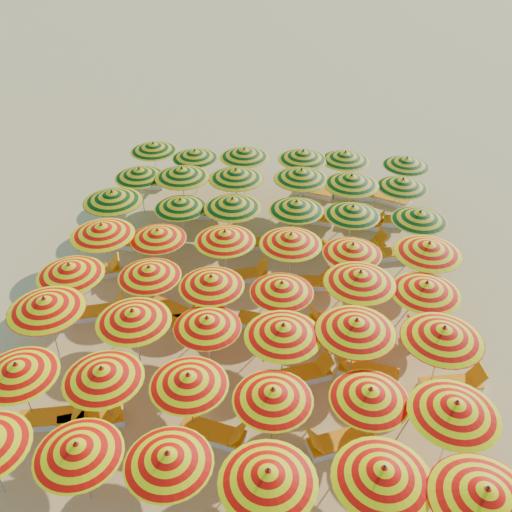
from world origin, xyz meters
name	(u,v)px	position (x,y,z in m)	size (l,w,h in m)	color
ground	(254,303)	(0.00, 0.00, 0.00)	(120.00, 120.00, 0.00)	tan
umbrella_1	(77,449)	(-3.07, -7.37, 1.84)	(2.47, 2.47, 2.09)	silver
umbrella_2	(168,458)	(-1.07, -7.38, 1.83)	(2.61, 2.61, 2.08)	silver
umbrella_3	(268,476)	(1.09, -7.67, 1.96)	(2.72, 2.72, 2.22)	silver
umbrella_4	(383,473)	(3.43, -7.39, 1.98)	(2.70, 2.70, 2.25)	silver
umbrella_5	(486,495)	(5.38, -7.72, 2.07)	(2.52, 2.52, 2.35)	silver
umbrella_6	(17,369)	(-5.36, -5.32, 1.88)	(2.65, 2.65, 2.14)	silver
umbrella_7	(102,373)	(-3.21, -5.24, 1.89)	(2.33, 2.33, 2.15)	silver
umbrella_8	(189,380)	(-1.07, -5.18, 1.84)	(2.58, 2.58, 2.09)	silver
umbrella_9	(273,394)	(1.01, -5.42, 1.83)	(2.25, 2.25, 2.08)	silver
umbrella_10	(370,394)	(3.32, -5.16, 1.82)	(2.13, 2.13, 2.07)	silver
umbrella_11	(456,408)	(5.20, -5.53, 1.99)	(2.63, 2.63, 2.26)	silver
umbrella_12	(45,304)	(-5.56, -3.02, 2.05)	(2.66, 2.66, 2.32)	silver
umbrella_13	(133,316)	(-3.02, -3.16, 1.96)	(2.74, 2.74, 2.22)	silver
umbrella_14	(207,322)	(-0.99, -3.01, 1.78)	(2.39, 2.39, 2.02)	silver
umbrella_15	(283,330)	(1.12, -3.32, 1.97)	(2.71, 2.71, 2.24)	silver
umbrella_16	(356,326)	(3.05, -3.04, 2.06)	(2.79, 2.79, 2.34)	silver
umbrella_17	(443,333)	(5.31, -3.10, 2.05)	(2.55, 2.55, 2.33)	silver
umbrella_18	(70,270)	(-5.55, -1.26, 1.93)	(2.52, 2.52, 2.19)	silver
umbrella_19	(149,271)	(-3.15, -0.97, 1.83)	(2.22, 2.22, 2.08)	silver
umbrella_20	(211,281)	(-1.16, -1.29, 1.86)	(2.42, 2.42, 2.12)	silver
umbrella_21	(282,287)	(0.95, -1.28, 1.80)	(2.06, 2.06, 2.04)	silver
umbrella_22	(360,277)	(3.25, -0.88, 2.04)	(2.75, 2.75, 2.32)	silver
umbrella_23	(426,288)	(5.17, -1.04, 1.93)	(2.21, 2.21, 2.20)	silver
umbrella_24	(102,230)	(-5.23, 0.89, 2.02)	(2.31, 2.31, 2.30)	silver
umbrella_25	(158,234)	(-3.41, 1.15, 1.79)	(2.33, 2.33, 2.04)	silver
umbrella_26	(225,236)	(-1.10, 1.10, 1.91)	(2.64, 2.64, 2.17)	silver
umbrella_27	(291,239)	(1.09, 1.10, 1.95)	(2.14, 2.14, 2.22)	silver
umbrella_28	(353,249)	(3.11, 0.93, 1.82)	(2.51, 2.51, 2.07)	silver
umbrella_29	(429,248)	(5.50, 0.90, 2.03)	(2.30, 2.30, 2.30)	silver
umbrella_30	(112,196)	(-5.55, 3.07, 2.05)	(2.66, 2.66, 2.33)	silver
umbrella_31	(181,204)	(-3.06, 3.22, 1.81)	(2.33, 2.33, 2.06)	silver
umbrella_32	(233,203)	(-1.13, 3.19, 1.97)	(2.54, 2.54, 2.24)	silver
umbrella_33	(296,206)	(1.18, 3.39, 1.88)	(2.53, 2.53, 2.13)	silver
umbrella_34	(353,210)	(3.19, 3.26, 1.87)	(2.10, 2.10, 2.13)	silver
umbrella_35	(420,216)	(5.54, 3.18, 1.85)	(2.00, 2.00, 2.10)	silver
umbrella_36	(139,173)	(-5.18, 5.33, 1.88)	(2.26, 2.26, 2.13)	silver
umbrella_37	(182,173)	(-3.42, 5.21, 2.04)	(2.58, 2.58, 2.32)	silver
umbrella_38	(236,174)	(-1.29, 5.30, 2.04)	(2.66, 2.66, 2.32)	silver
umbrella_39	(301,174)	(1.27, 5.55, 2.04)	(2.66, 2.66, 2.32)	silver
umbrella_40	(351,180)	(3.20, 5.29, 2.04)	(2.67, 2.67, 2.31)	silver
umbrella_41	(403,183)	(5.20, 5.56, 1.86)	(2.37, 2.37, 2.12)	silver
umbrella_42	(153,147)	(-5.21, 7.72, 1.90)	(2.13, 2.13, 2.16)	silver
umbrella_43	(195,154)	(-3.33, 7.34, 1.83)	(2.44, 2.44, 2.08)	silver
umbrella_44	(244,153)	(-1.20, 7.39, 1.97)	(2.74, 2.74, 2.23)	silver
umbrella_45	(303,155)	(1.27, 7.40, 1.98)	(2.18, 2.18, 2.25)	silver
umbrella_46	(345,156)	(3.03, 7.57, 1.94)	(2.64, 2.64, 2.20)	silver
umbrella_47	(407,162)	(5.57, 7.55, 1.82)	(2.52, 2.52, 2.06)	silver
lounger_2	(54,418)	(-4.76, -5.36, 0.15)	(1.82, 0.95, 0.69)	white
lounger_3	(93,420)	(-3.71, -5.33, 0.15)	(1.83, 1.16, 0.69)	white
lounger_4	(214,433)	(-0.47, -5.41, 0.15)	(1.82, 0.97, 0.69)	white
lounger_5	(339,442)	(2.72, -5.35, 0.15)	(1.82, 1.21, 0.69)	white
lounger_6	(303,375)	(1.72, -3.16, 0.15)	(1.82, 1.19, 0.69)	white
lounger_7	(367,371)	(3.55, -2.83, 0.15)	(1.82, 0.94, 0.69)	white
lounger_8	(452,385)	(5.91, -3.11, 0.15)	(1.82, 0.93, 0.69)	white
lounger_9	(99,312)	(-4.95, -1.12, 0.15)	(1.83, 1.08, 0.69)	white
lounger_10	(174,311)	(-2.55, -0.82, 0.15)	(1.82, 1.24, 0.69)	white
lounger_11	(199,320)	(-1.67, -1.15, 0.15)	(1.83, 1.10, 0.69)	white
lounger_12	(265,323)	(0.45, -1.07, 0.15)	(1.81, 0.86, 0.69)	white
lounger_13	(335,319)	(2.66, -0.66, 0.15)	(1.83, 1.09, 0.69)	white
lounger_14	(433,334)	(5.67, -1.08, 0.15)	(1.76, 0.66, 0.69)	white
lounger_15	(97,272)	(-5.73, 0.99, 0.15)	(1.83, 1.15, 0.69)	white
lounger_16	(148,274)	(-3.91, 1.02, 0.15)	(1.80, 0.82, 0.69)	white
lounger_17	(244,276)	(-0.50, 1.29, 0.15)	(1.83, 1.13, 0.69)	white
lounger_18	(306,283)	(1.69, 1.12, 0.15)	(1.78, 0.73, 0.69)	white
lounger_19	(133,244)	(-4.95, 2.85, 0.15)	(1.77, 0.71, 0.69)	white
lounger_20	(247,243)	(-0.63, 3.31, 0.15)	(1.77, 0.69, 0.69)	white
lounger_21	(308,244)	(1.68, 3.53, 0.15)	(1.81, 0.89, 0.69)	white
lounger_22	(364,248)	(3.79, 3.48, 0.15)	(1.82, 1.24, 0.69)	white
lounger_23	(396,253)	(4.94, 3.22, 0.15)	(1.82, 0.99, 0.69)	white
lounger_24	(198,213)	(-2.91, 5.31, 0.15)	(1.79, 0.78, 0.69)	white
lounger_25	(314,218)	(1.86, 5.42, 0.15)	(1.80, 0.85, 0.69)	white
lounger_26	(362,222)	(3.80, 5.28, 0.15)	(1.81, 0.87, 0.69)	white
lounger_27	(382,220)	(4.60, 5.51, 0.15)	(1.77, 0.69, 0.69)	white
lounger_28	(146,184)	(-5.71, 7.60, 0.15)	(1.76, 0.68, 0.69)	white
lounger_29	(313,192)	(1.77, 7.62, 0.15)	(1.83, 1.08, 0.69)	white
lounger_30	(355,194)	(3.62, 7.61, 0.15)	(1.77, 0.70, 0.69)	white
lounger_31	(387,198)	(4.98, 7.36, 0.15)	(1.82, 1.25, 0.69)	white
beachgoer_b	(353,335)	(3.13, -1.98, 0.75)	(0.72, 0.56, 1.49)	tan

